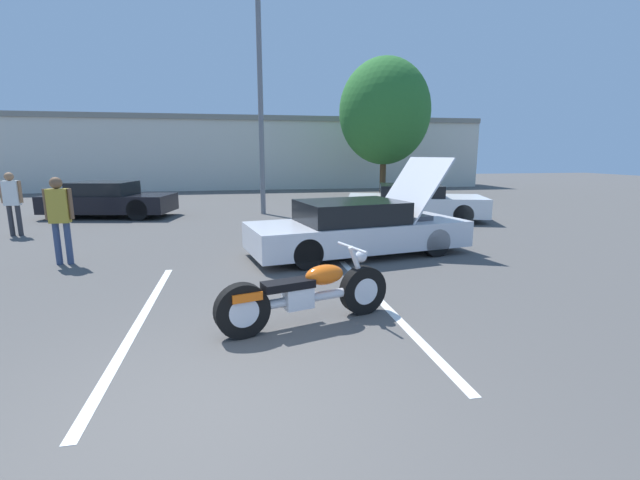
# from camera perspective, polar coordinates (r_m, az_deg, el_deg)

# --- Properties ---
(ground_plane) EXTENTS (80.00, 80.00, 0.00)m
(ground_plane) POSITION_cam_1_polar(r_m,az_deg,el_deg) (3.98, -15.21, -21.92)
(ground_plane) COLOR #514F4C
(parking_stripe_foreground) EXTENTS (0.12, 5.06, 0.01)m
(parking_stripe_foreground) POSITION_cam_1_polar(r_m,az_deg,el_deg) (6.23, -22.85, -9.80)
(parking_stripe_foreground) COLOR white
(parking_stripe_foreground) RESTS_ON ground
(parking_stripe_middle) EXTENTS (0.12, 5.06, 0.01)m
(parking_stripe_middle) POSITION_cam_1_polar(r_m,az_deg,el_deg) (6.42, 8.40, -8.36)
(parking_stripe_middle) COLOR white
(parking_stripe_middle) RESTS_ON ground
(far_building) EXTENTS (32.00, 4.20, 4.40)m
(far_building) POSITION_cam_1_polar(r_m,az_deg,el_deg) (28.27, -11.86, 11.55)
(far_building) COLOR beige
(far_building) RESTS_ON ground
(light_pole) EXTENTS (1.21, 0.28, 8.87)m
(light_pole) POSITION_cam_1_polar(r_m,az_deg,el_deg) (15.90, -7.76, 20.97)
(light_pole) COLOR slate
(light_pole) RESTS_ON ground
(tree_background) EXTENTS (4.69, 4.69, 6.99)m
(tree_background) POSITION_cam_1_polar(r_m,az_deg,el_deg) (23.28, 8.61, 16.56)
(tree_background) COLOR brown
(tree_background) RESTS_ON ground
(motorcycle) EXTENTS (2.32, 0.94, 0.97)m
(motorcycle) POSITION_cam_1_polar(r_m,az_deg,el_deg) (5.49, -1.82, -7.26)
(motorcycle) COLOR black
(motorcycle) RESTS_ON ground
(show_car_hood_open) EXTENTS (4.96, 2.62, 2.08)m
(show_car_hood_open) POSITION_cam_1_polar(r_m,az_deg,el_deg) (9.33, 5.14, 1.58)
(show_car_hood_open) COLOR silver
(show_car_hood_open) RESTS_ON ground
(parked_car_right_row) EXTENTS (4.78, 3.18, 1.16)m
(parked_car_right_row) POSITION_cam_1_polar(r_m,az_deg,el_deg) (14.55, 12.47, 4.87)
(parked_car_right_row) COLOR white
(parked_car_right_row) RESTS_ON ground
(parked_car_left_row) EXTENTS (4.44, 2.55, 1.22)m
(parked_car_left_row) POSITION_cam_1_polar(r_m,az_deg,el_deg) (16.51, -26.36, 4.78)
(parked_car_left_row) COLOR black
(parked_car_left_row) RESTS_ON ground
(spectator_near_motorcycle) EXTENTS (0.52, 0.23, 1.72)m
(spectator_near_motorcycle) POSITION_cam_1_polar(r_m,az_deg,el_deg) (9.78, -31.42, 3.10)
(spectator_near_motorcycle) COLOR #38476B
(spectator_near_motorcycle) RESTS_ON ground
(spectator_by_show_car) EXTENTS (0.52, 0.22, 1.69)m
(spectator_by_show_car) POSITION_cam_1_polar(r_m,az_deg,el_deg) (13.98, -35.83, 4.52)
(spectator_by_show_car) COLOR #333338
(spectator_by_show_car) RESTS_ON ground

